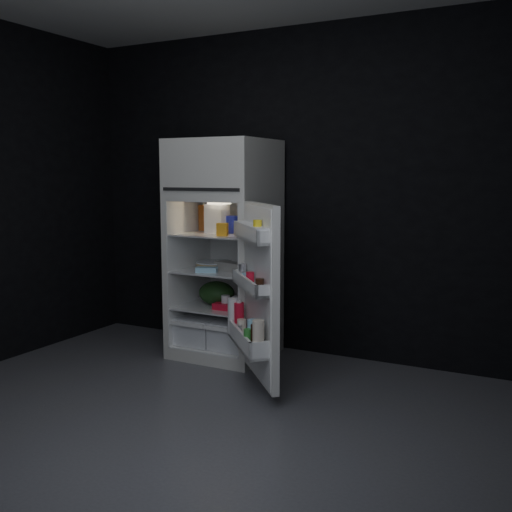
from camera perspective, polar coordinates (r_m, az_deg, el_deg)
The scene contains 17 objects.
floor at distance 3.84m, azimuth -6.69°, elevation -15.31°, with size 4.00×3.40×0.00m, color #58585D.
wall_back at distance 5.03m, azimuth 4.06°, elevation 6.03°, with size 4.00×0.00×2.70m, color black.
refrigerator at distance 4.94m, azimuth -2.91°, elevation 1.41°, with size 0.76×0.71×1.78m.
fridge_door at distance 4.11m, azimuth 0.05°, elevation -3.73°, with size 0.62×0.66×1.22m.
milk_jug at distance 4.91m, azimuth -3.72°, elevation 3.60°, with size 0.16×0.16×0.24m, color white.
mayo_jar at distance 4.90m, azimuth -2.18°, elevation 3.02°, with size 0.12×0.12×0.14m, color #1C229B.
jam_jar at distance 4.75m, azimuth -0.94°, elevation 2.81°, with size 0.10×0.10×0.13m, color black.
amber_bottle at distance 5.14m, azimuth -5.10°, elevation 3.66°, with size 0.08×0.08×0.22m, color #A94F1B.
small_carton at distance 4.68m, azimuth -3.22°, elevation 2.54°, with size 0.08×0.06×0.10m, color orange.
egg_carton at distance 4.85m, azimuth -2.40°, elevation -1.02°, with size 0.29×0.11×0.07m, color gray.
pie at distance 5.05m, azimuth -4.02°, elevation -0.86°, with size 0.29×0.29×0.04m, color tan.
flat_package at distance 4.80m, azimuth -4.73°, elevation -1.31°, with size 0.17×0.08×0.04m, color #96CEE9.
wrapped_pkg at distance 4.94m, azimuth 0.06°, elevation -0.97°, with size 0.12×0.10×0.05m, color beige.
produce_bag at distance 4.99m, azimuth -3.77°, elevation -3.54°, with size 0.31×0.26×0.20m, color #193815.
yogurt_tray at distance 4.82m, azimuth -2.29°, elevation -4.83°, with size 0.29×0.15×0.05m, color red.
small_can_red at distance 5.00m, azimuth -0.81°, elevation -4.13°, with size 0.07×0.07×0.09m, color red.
small_can_silver at distance 5.03m, azimuth -0.17°, elevation -4.05°, with size 0.06×0.06×0.09m, color silver.
Camera 1 is at (2.00, -2.91, 1.51)m, focal length 42.00 mm.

